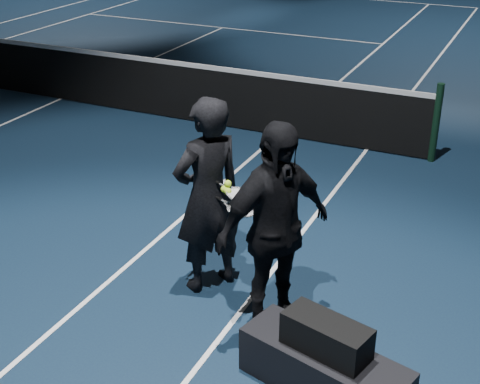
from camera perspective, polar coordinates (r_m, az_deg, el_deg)
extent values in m
plane|color=black|center=(12.21, -15.10, 7.64)|extent=(36.00, 36.00, 0.00)
cylinder|color=black|center=(9.43, 16.38, 5.66)|extent=(0.10, 0.10, 1.10)
cube|color=black|center=(12.08, -15.34, 9.66)|extent=(12.80, 0.02, 0.86)
cube|color=white|center=(11.97, -15.61, 11.79)|extent=(12.80, 0.03, 0.07)
cube|color=black|center=(5.31, 7.18, -14.91)|extent=(1.40, 0.77, 0.40)
cube|color=black|center=(5.10, 7.39, -12.08)|extent=(0.71, 0.44, 0.27)
cube|color=white|center=(4.99, 6.85, -13.02)|extent=(0.30, 0.08, 0.09)
imported|color=black|center=(6.10, -2.76, -0.39)|extent=(0.75, 0.83, 1.90)
imported|color=black|center=(5.55, 2.94, -3.25)|extent=(0.97, 1.19, 1.90)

